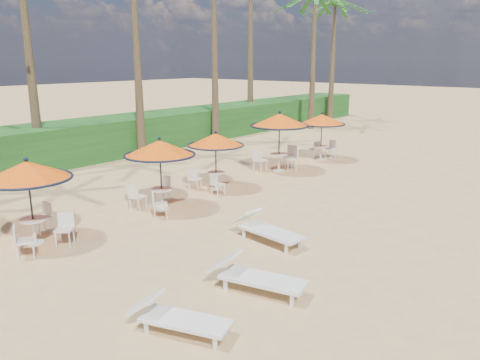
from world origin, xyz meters
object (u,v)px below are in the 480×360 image
at_px(station_3, 280,127).
at_px(lounger_far, 265,228).
at_px(station_1, 159,157).
at_px(lounger_mid, 253,275).
at_px(station_4, 322,123).
at_px(station_0, 30,181).
at_px(lounger_near, 176,316).
at_px(station_2, 215,145).

relative_size(station_3, lounger_far, 1.19).
distance_m(station_1, lounger_far, 4.40).
relative_size(station_1, lounger_mid, 1.08).
bearing_deg(station_4, station_0, -91.51).
distance_m(station_0, lounger_near, 6.02).
bearing_deg(station_4, station_1, -90.39).
bearing_deg(station_1, lounger_mid, -23.15).
bearing_deg(lounger_mid, lounger_near, -106.15).
bearing_deg(station_3, station_2, -91.49).
bearing_deg(station_2, station_4, 87.39).
height_order(station_0, lounger_far, station_0).
relative_size(station_3, station_4, 1.13).
height_order(station_2, lounger_near, station_2).
bearing_deg(lounger_mid, lounger_far, 108.30).
xyz_separation_m(station_2, station_3, (0.10, 3.96, 0.23)).
distance_m(lounger_near, lounger_far, 4.66).
xyz_separation_m(station_0, lounger_near, (5.84, -0.50, -1.36)).
distance_m(station_1, station_3, 6.82).
distance_m(station_3, station_4, 3.18).
xyz_separation_m(station_3, lounger_far, (4.34, -6.85, -1.53)).
relative_size(station_2, lounger_far, 1.00).
height_order(station_1, lounger_far, station_1).
bearing_deg(station_1, station_0, -94.32).
bearing_deg(station_0, station_1, 85.68).
height_order(station_1, station_3, station_3).
relative_size(station_1, station_3, 0.91).
xyz_separation_m(station_4, lounger_far, (4.12, -10.02, -1.38)).
height_order(station_1, station_4, station_1).
xyz_separation_m(station_0, station_1, (0.30, 3.99, 0.04)).
relative_size(station_0, station_2, 1.06).
distance_m(station_3, lounger_far, 8.25).
bearing_deg(station_1, station_3, 91.30).
height_order(station_3, lounger_mid, station_3).
bearing_deg(lounger_near, station_0, 156.06).
xyz_separation_m(station_0, lounger_mid, (5.95, 1.57, -1.33)).
distance_m(station_3, lounger_near, 12.76).
height_order(station_4, lounger_near, station_4).
bearing_deg(lounger_mid, station_0, -178.43).
bearing_deg(station_3, station_1, -88.70).
bearing_deg(station_4, lounger_mid, -65.78).
height_order(station_2, lounger_far, station_2).
bearing_deg(lounger_mid, station_3, 108.91).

